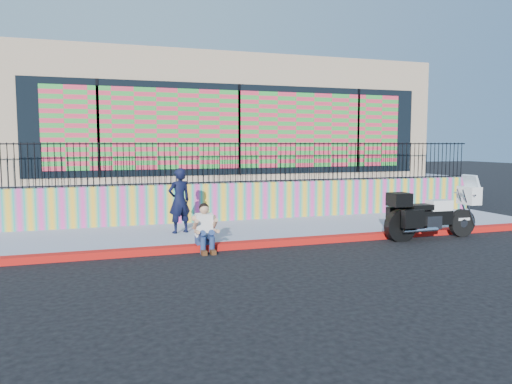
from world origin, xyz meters
name	(u,v)px	position (x,y,z in m)	size (l,w,h in m)	color
ground	(289,245)	(0.00, 0.00, 0.00)	(90.00, 90.00, 0.00)	black
red_curb	(289,242)	(0.00, 0.00, 0.07)	(16.00, 0.30, 0.15)	#B5160C
sidewalk	(266,230)	(0.00, 1.65, 0.07)	(16.00, 3.00, 0.15)	#9096AC
mural_wall	(248,201)	(0.00, 3.25, 0.70)	(16.00, 0.20, 1.10)	#E63C9B
metal_fence	(248,163)	(0.00, 3.25, 1.85)	(15.80, 0.04, 1.20)	black
elevated_platform	(209,189)	(0.00, 8.35, 0.62)	(16.00, 10.00, 1.25)	#9096AC
storefront_building	(210,122)	(0.00, 8.13, 3.25)	(14.00, 8.06, 4.00)	tan
police_motorcycle	(431,213)	(3.68, -0.46, 0.68)	(2.59, 0.86, 1.61)	black
police_officer	(179,201)	(-2.34, 1.62, 0.98)	(0.60, 0.40, 1.65)	black
seated_man	(206,232)	(-2.06, -0.14, 0.45)	(0.54, 0.71, 1.06)	navy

